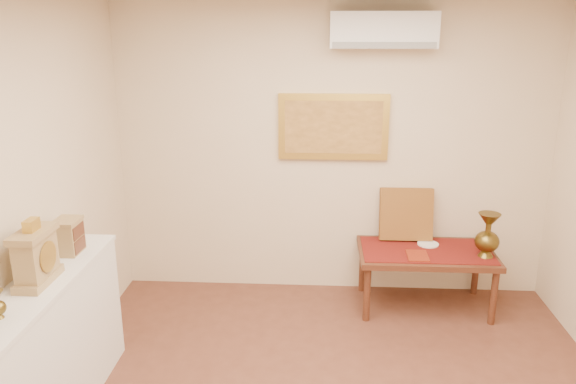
# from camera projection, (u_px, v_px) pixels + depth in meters

# --- Properties ---
(wall_back) EXTENTS (4.00, 0.02, 2.70)m
(wall_back) POSITION_uv_depth(u_px,v_px,m) (333.00, 153.00, 5.20)
(wall_back) COLOR beige
(wall_back) RESTS_ON ground
(table_cloth) EXTENTS (1.14, 0.59, 0.01)m
(table_cloth) POSITION_uv_depth(u_px,v_px,m) (426.00, 250.00, 5.02)
(table_cloth) COLOR maroon
(table_cloth) RESTS_ON low_table
(brass_urn_tall) EXTENTS (0.21, 0.21, 0.48)m
(brass_urn_tall) POSITION_uv_depth(u_px,v_px,m) (488.00, 230.00, 4.82)
(brass_urn_tall) COLOR brown
(brass_urn_tall) RESTS_ON table_cloth
(plate) EXTENTS (0.19, 0.19, 0.01)m
(plate) POSITION_uv_depth(u_px,v_px,m) (428.00, 244.00, 5.14)
(plate) COLOR white
(plate) RESTS_ON table_cloth
(menu) EXTENTS (0.18, 0.25, 0.01)m
(menu) POSITION_uv_depth(u_px,v_px,m) (418.00, 256.00, 4.88)
(menu) COLOR maroon
(menu) RESTS_ON table_cloth
(cushion) EXTENTS (0.49, 0.20, 0.50)m
(cushion) POSITION_uv_depth(u_px,v_px,m) (406.00, 214.00, 5.22)
(cushion) COLOR #612313
(cushion) RESTS_ON table_cloth
(display_ledge) EXTENTS (0.37, 2.02, 0.98)m
(display_ledge) POSITION_uv_depth(u_px,v_px,m) (34.00, 370.00, 3.39)
(display_ledge) COLOR silver
(display_ledge) RESTS_ON floor
(mantel_clock) EXTENTS (0.17, 0.36, 0.41)m
(mantel_clock) POSITION_uv_depth(u_px,v_px,m) (36.00, 256.00, 3.38)
(mantel_clock) COLOR #A48554
(mantel_clock) RESTS_ON display_ledge
(wooden_chest) EXTENTS (0.16, 0.21, 0.24)m
(wooden_chest) POSITION_uv_depth(u_px,v_px,m) (68.00, 236.00, 3.84)
(wooden_chest) COLOR #A48554
(wooden_chest) RESTS_ON display_ledge
(low_table) EXTENTS (1.20, 0.70, 0.55)m
(low_table) POSITION_uv_depth(u_px,v_px,m) (426.00, 257.00, 5.04)
(low_table) COLOR #542919
(low_table) RESTS_ON floor
(painting) EXTENTS (1.00, 0.06, 0.60)m
(painting) POSITION_uv_depth(u_px,v_px,m) (333.00, 127.00, 5.10)
(painting) COLOR gold
(painting) RESTS_ON wall_back
(ac_unit) EXTENTS (0.90, 0.25, 0.30)m
(ac_unit) POSITION_uv_depth(u_px,v_px,m) (383.00, 30.00, 4.73)
(ac_unit) COLOR white
(ac_unit) RESTS_ON wall_back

